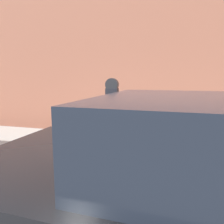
# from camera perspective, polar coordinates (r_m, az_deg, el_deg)

# --- Properties ---
(sidewalk) EXTENTS (24.00, 2.80, 0.13)m
(sidewalk) POSITION_cam_1_polar(r_m,az_deg,el_deg) (4.55, 7.12, -11.55)
(sidewalk) COLOR #BCB7AD
(sidewalk) RESTS_ON ground_plane
(building_facade) EXTENTS (24.00, 0.30, 4.90)m
(building_facade) POSITION_cam_1_polar(r_m,az_deg,el_deg) (6.36, 10.40, 15.95)
(building_facade) COLOR #935642
(building_facade) RESTS_ON ground_plane
(parking_meter) EXTENTS (0.19, 0.12, 1.52)m
(parking_meter) POSITION_cam_1_polar(r_m,az_deg,el_deg) (3.35, -0.00, 0.10)
(parking_meter) COLOR #2D2D30
(parking_meter) RESTS_ON sidewalk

